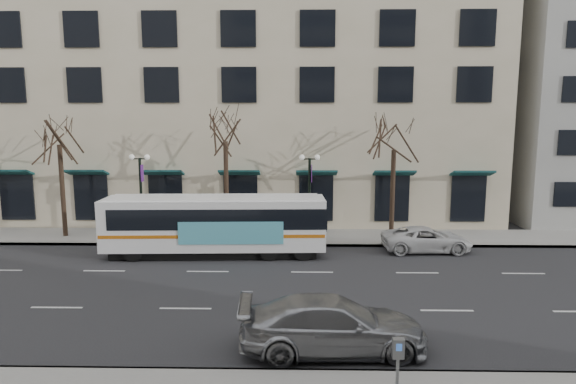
{
  "coord_description": "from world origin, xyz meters",
  "views": [
    {
      "loc": [
        4.3,
        -19.84,
        7.13
      ],
      "look_at": [
        3.87,
        1.41,
        4.0
      ],
      "focal_mm": 30.0,
      "sensor_mm": 36.0,
      "label": 1
    }
  ],
  "objects_px": {
    "lamp_post_right": "(310,193)",
    "city_bus": "(217,223)",
    "tree_far_right": "(394,133)",
    "white_pickup": "(427,239)",
    "pay_station": "(398,353)",
    "silver_car": "(333,325)",
    "tree_far_left": "(58,129)",
    "lamp_post_left": "(141,193)",
    "tree_far_mid": "(225,125)"
  },
  "relations": [
    {
      "from": "lamp_post_right",
      "to": "city_bus",
      "type": "relative_size",
      "value": 0.44
    },
    {
      "from": "tree_far_right",
      "to": "lamp_post_right",
      "type": "height_order",
      "value": "tree_far_right"
    },
    {
      "from": "white_pickup",
      "to": "pay_station",
      "type": "relative_size",
      "value": 3.53
    },
    {
      "from": "white_pickup",
      "to": "pay_station",
      "type": "bearing_deg",
      "value": 160.17
    },
    {
      "from": "city_bus",
      "to": "silver_car",
      "type": "relative_size",
      "value": 2.02
    },
    {
      "from": "city_bus",
      "to": "white_pickup",
      "type": "height_order",
      "value": "city_bus"
    },
    {
      "from": "tree_far_left",
      "to": "city_bus",
      "type": "height_order",
      "value": "tree_far_left"
    },
    {
      "from": "lamp_post_left",
      "to": "white_pickup",
      "type": "relative_size",
      "value": 1.07
    },
    {
      "from": "lamp_post_left",
      "to": "tree_far_mid",
      "type": "bearing_deg",
      "value": 6.85
    },
    {
      "from": "lamp_post_right",
      "to": "tree_far_right",
      "type": "bearing_deg",
      "value": 6.85
    },
    {
      "from": "tree_far_right",
      "to": "city_bus",
      "type": "bearing_deg",
      "value": -160.22
    },
    {
      "from": "tree_far_left",
      "to": "city_bus",
      "type": "bearing_deg",
      "value": -19.86
    },
    {
      "from": "tree_far_right",
      "to": "pay_station",
      "type": "bearing_deg",
      "value": -100.34
    },
    {
      "from": "lamp_post_right",
      "to": "silver_car",
      "type": "distance_m",
      "value": 13.96
    },
    {
      "from": "city_bus",
      "to": "white_pickup",
      "type": "relative_size",
      "value": 2.42
    },
    {
      "from": "white_pickup",
      "to": "silver_car",
      "type": "bearing_deg",
      "value": 150.7
    },
    {
      "from": "tree_far_right",
      "to": "white_pickup",
      "type": "distance_m",
      "value": 6.47
    },
    {
      "from": "tree_far_left",
      "to": "tree_far_right",
      "type": "height_order",
      "value": "tree_far_left"
    },
    {
      "from": "tree_far_mid",
      "to": "white_pickup",
      "type": "relative_size",
      "value": 1.75
    },
    {
      "from": "city_bus",
      "to": "tree_far_mid",
      "type": "bearing_deg",
      "value": 87.3
    },
    {
      "from": "tree_far_mid",
      "to": "silver_car",
      "type": "height_order",
      "value": "tree_far_mid"
    },
    {
      "from": "tree_far_mid",
      "to": "pay_station",
      "type": "bearing_deg",
      "value": -67.54
    },
    {
      "from": "silver_car",
      "to": "pay_station",
      "type": "xyz_separation_m",
      "value": [
        1.53,
        -2.39,
        0.3
      ]
    },
    {
      "from": "tree_far_left",
      "to": "lamp_post_right",
      "type": "relative_size",
      "value": 1.6
    },
    {
      "from": "lamp_post_left",
      "to": "city_bus",
      "type": "relative_size",
      "value": 0.44
    },
    {
      "from": "tree_far_left",
      "to": "silver_car",
      "type": "height_order",
      "value": "tree_far_left"
    },
    {
      "from": "tree_far_mid",
      "to": "lamp_post_right",
      "type": "distance_m",
      "value": 6.41
    },
    {
      "from": "lamp_post_left",
      "to": "silver_car",
      "type": "bearing_deg",
      "value": -52.97
    },
    {
      "from": "city_bus",
      "to": "silver_car",
      "type": "height_order",
      "value": "city_bus"
    },
    {
      "from": "silver_car",
      "to": "pay_station",
      "type": "bearing_deg",
      "value": -150.61
    },
    {
      "from": "tree_far_mid",
      "to": "lamp_post_left",
      "type": "xyz_separation_m",
      "value": [
        -4.99,
        -0.6,
        -3.96
      ]
    },
    {
      "from": "tree_far_right",
      "to": "lamp_post_right",
      "type": "relative_size",
      "value": 1.55
    },
    {
      "from": "pay_station",
      "to": "tree_far_mid",
      "type": "bearing_deg",
      "value": 111.95
    },
    {
      "from": "city_bus",
      "to": "pay_station",
      "type": "xyz_separation_m",
      "value": [
        6.96,
        -13.18,
        -0.58
      ]
    },
    {
      "from": "tree_far_left",
      "to": "white_pickup",
      "type": "height_order",
      "value": "tree_far_left"
    },
    {
      "from": "tree_far_right",
      "to": "city_bus",
      "type": "xyz_separation_m",
      "value": [
        -10.02,
        -3.6,
        -4.69
      ]
    },
    {
      "from": "pay_station",
      "to": "white_pickup",
      "type": "bearing_deg",
      "value": 71.86
    },
    {
      "from": "lamp_post_left",
      "to": "white_pickup",
      "type": "xyz_separation_m",
      "value": [
        16.43,
        -2.0,
        -2.26
      ]
    },
    {
      "from": "silver_car",
      "to": "tree_far_left",
      "type": "bearing_deg",
      "value": 43.8
    },
    {
      "from": "lamp_post_right",
      "to": "pay_station",
      "type": "relative_size",
      "value": 3.76
    },
    {
      "from": "city_bus",
      "to": "tree_far_left",
      "type": "bearing_deg",
      "value": 157.79
    },
    {
      "from": "silver_car",
      "to": "white_pickup",
      "type": "bearing_deg",
      "value": -30.25
    },
    {
      "from": "white_pickup",
      "to": "lamp_post_left",
      "type": "bearing_deg",
      "value": 80.85
    },
    {
      "from": "lamp_post_left",
      "to": "white_pickup",
      "type": "height_order",
      "value": "lamp_post_left"
    },
    {
      "from": "silver_car",
      "to": "white_pickup",
      "type": "distance_m",
      "value": 13.25
    },
    {
      "from": "city_bus",
      "to": "pay_station",
      "type": "distance_m",
      "value": 14.92
    },
    {
      "from": "tree_far_mid",
      "to": "white_pickup",
      "type": "bearing_deg",
      "value": -12.8
    },
    {
      "from": "tree_far_left",
      "to": "pay_station",
      "type": "relative_size",
      "value": 6.02
    },
    {
      "from": "lamp_post_right",
      "to": "white_pickup",
      "type": "bearing_deg",
      "value": -17.27
    },
    {
      "from": "lamp_post_left",
      "to": "city_bus",
      "type": "distance_m",
      "value": 5.93
    }
  ]
}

